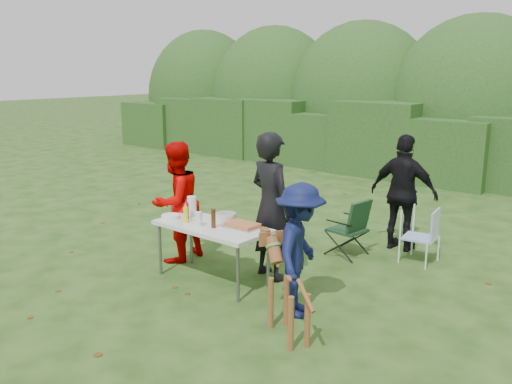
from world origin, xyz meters
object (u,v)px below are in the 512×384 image
Objects in this scene: person_red_jacket at (176,202)px; person_black_puffy at (404,193)px; child at (300,250)px; dog at (289,293)px; ketchup_bottle at (187,211)px; camping_chair at (347,226)px; lawn_chair at (420,235)px; beer_bottle at (213,218)px; mustard_bottle at (186,215)px; paper_towel_roll at (192,206)px; folding_table at (212,229)px; person_cook at (271,206)px.

person_red_jacket is 0.97× the size of person_black_puffy.
child is (0.09, -2.77, -0.12)m from person_black_puffy.
dog is 4.56× the size of ketchup_bottle.
child is 1.73× the size of camping_chair.
person_red_jacket is at bearing 11.38° from dog.
person_red_jacket reaches higher than ketchup_bottle.
dog reaches higher than lawn_chair.
person_red_jacket is 2.36m from child.
lawn_chair is at bearing 55.54° from beer_bottle.
person_red_jacket is 8.40× the size of mustard_bottle.
paper_towel_roll is (0.42, -0.10, 0.03)m from person_red_jacket.
person_cook is (0.48, 0.59, 0.26)m from folding_table.
ketchup_bottle is 0.53m from beer_bottle.
person_black_puffy is 3.13m from paper_towel_roll.
person_cook is at bearing -16.17° from dog.
paper_towel_roll reaches higher than dog.
mustard_bottle is at bearing 68.47° from camping_chair.
ketchup_bottle is at bearing 132.99° from mustard_bottle.
folding_table is 3.00m from person_black_puffy.
paper_towel_roll is at bearing 72.86° from person_red_jacket.
person_cook reaches higher than person_black_puffy.
paper_towel_roll reaches higher than beer_bottle.
ketchup_bottle is 0.19m from paper_towel_roll.
paper_towel_roll is (-0.18, 0.28, 0.03)m from mustard_bottle.
person_black_puffy is 1.72× the size of dog.
folding_table is at bearing -16.34° from paper_towel_roll.
folding_table is at bearing 74.56° from camping_chair.
person_red_jacket is at bearing 29.44° from lawn_chair.
beer_bottle is at bearing -35.73° from folding_table.
ketchup_bottle is (-1.74, -2.71, -0.01)m from person_black_puffy.
camping_chair is 2.28m from paper_towel_roll.
beer_bottle is (0.53, -0.05, 0.01)m from ketchup_bottle.
mustard_bottle is (-0.81, -0.72, -0.11)m from person_cook.
folding_table is 0.80m from person_cook.
camping_chair is at bearing 53.61° from paper_towel_roll.
dog is 2.66m from camping_chair.
person_red_jacket reaches higher than folding_table.
person_red_jacket is at bearing 25.71° from person_cook.
folding_table is 1.40m from child.
person_red_jacket is 2.15× the size of lawn_chair.
paper_towel_roll is (-2.14, 0.73, 0.39)m from dog.
folding_table is at bearing 64.08° from child.
paper_towel_roll is at bearing 114.84° from ketchup_bottle.
person_red_jacket is 0.72m from mustard_bottle.
person_black_puffy is at bearing -47.77° from lawn_chair.
folding_table is 1.01× the size of child.
folding_table is at bearing 44.83° from lawn_chair.
person_red_jacket is at bearing 162.64° from beer_bottle.
mustard_bottle is 0.34m from paper_towel_roll.
child is at bearing 73.50° from lawn_chair.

